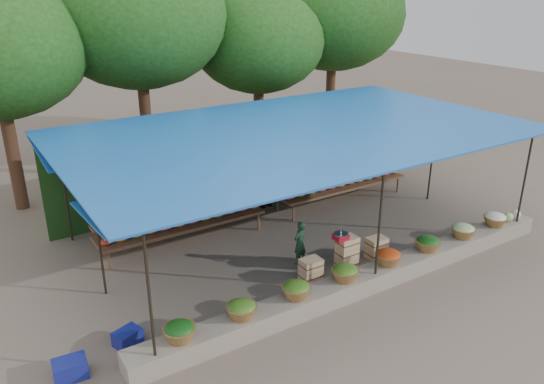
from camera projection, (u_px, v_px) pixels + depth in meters
ground at (295, 238)px, 13.42m from camera, size 60.00×60.00×0.00m
stone_curb at (370, 279)px, 11.19m from camera, size 10.60×0.55×0.40m
stall_canopy at (295, 135)px, 12.49m from camera, size 10.80×6.60×2.82m
produce_baskets at (367, 265)px, 11.01m from camera, size 8.98×0.58×0.34m
netting_backdrop at (234, 158)px, 15.43m from camera, size 10.60×0.06×2.50m
tree_row at (201, 27)px, 16.70m from camera, size 16.51×5.50×7.12m
fruit_table_left at (181, 219)px, 13.01m from camera, size 4.21×0.95×0.93m
fruit_table_right at (340, 181)px, 15.51m from camera, size 4.21×0.95×0.93m
crate_counter at (346, 256)px, 11.89m from camera, size 2.36×0.35×0.77m
weighing_scale at (341, 236)px, 11.61m from camera, size 0.32×0.32×0.34m
vendor_seated at (300, 243)px, 12.03m from camera, size 0.44×0.36×1.05m
customer_left at (155, 200)px, 13.46m from camera, size 1.06×0.97×1.77m
customer_mid at (265, 177)px, 14.97m from camera, size 1.18×0.68×1.82m
customer_right at (370, 154)px, 17.28m from camera, size 0.91×0.96×1.60m
blue_crate_front at (70, 369)px, 8.65m from camera, size 0.57×0.43×0.32m
blue_crate_back at (128, 337)px, 9.45m from camera, size 0.55×0.47×0.28m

